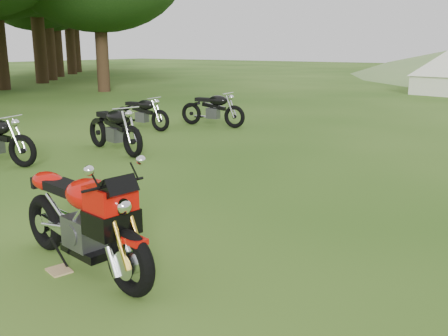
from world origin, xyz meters
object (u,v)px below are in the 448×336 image
Objects in this scene: vintage_moto_b at (114,127)px; vintage_moto_c at (212,108)px; sport_motorcycle at (82,211)px; vintage_moto_d at (141,112)px; plywood_board at (59,270)px.

vintage_moto_b is 1.04× the size of vintage_moto_c.
vintage_moto_c is at bearing 109.42° from vintage_moto_b.
sport_motorcycle reaches higher than vintage_moto_c.
vintage_moto_c is 1.08× the size of vintage_moto_d.
vintage_moto_d is at bearing 136.91° from vintage_moto_b.
plywood_board is 0.12× the size of vintage_moto_b.
sport_motorcycle is 1.14× the size of vintage_moto_d.
vintage_moto_c is (-4.15, 7.51, -0.10)m from sport_motorcycle.
sport_motorcycle is 0.61m from plywood_board.
vintage_moto_b is at bearing -59.57° from vintage_moto_d.
vintage_moto_d is (-5.27, 6.08, -0.13)m from sport_motorcycle.
sport_motorcycle reaches higher than vintage_moto_b.
sport_motorcycle is 8.47× the size of plywood_board.
vintage_moto_d is at bearing 129.23° from plywood_board.
plywood_board is 0.12× the size of vintage_moto_c.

